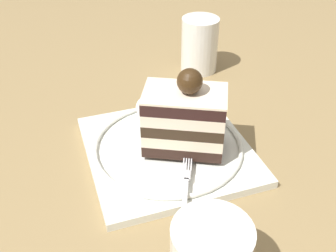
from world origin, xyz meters
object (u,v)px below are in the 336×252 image
object	(u,v)px
whipped_cream_dollop	(149,108)
fork	(186,187)
cake_slice	(185,118)
drink_glass_near	(199,47)
dessert_plate	(168,148)

from	to	relation	value
whipped_cream_dollop	fork	size ratio (longest dim) A/B	0.37
cake_slice	fork	size ratio (longest dim) A/B	1.20
cake_slice	drink_glass_near	bearing A→B (deg)	62.04
dessert_plate	cake_slice	distance (m)	0.06
dessert_plate	drink_glass_near	distance (m)	0.26
whipped_cream_dollop	fork	bearing A→B (deg)	-91.47
cake_slice	whipped_cream_dollop	size ratio (longest dim) A/B	3.20
fork	drink_glass_near	xyz separation A→B (m)	(0.15, 0.31, 0.03)
whipped_cream_dollop	fork	distance (m)	0.16
dessert_plate	drink_glass_near	xyz separation A→B (m)	(0.14, 0.22, 0.04)
dessert_plate	whipped_cream_dollop	xyz separation A→B (m)	(-0.01, 0.07, 0.03)
whipped_cream_dollop	drink_glass_near	distance (m)	0.21
whipped_cream_dollop	drink_glass_near	bearing A→B (deg)	45.46
drink_glass_near	whipped_cream_dollop	bearing A→B (deg)	-134.54
drink_glass_near	fork	bearing A→B (deg)	-116.03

